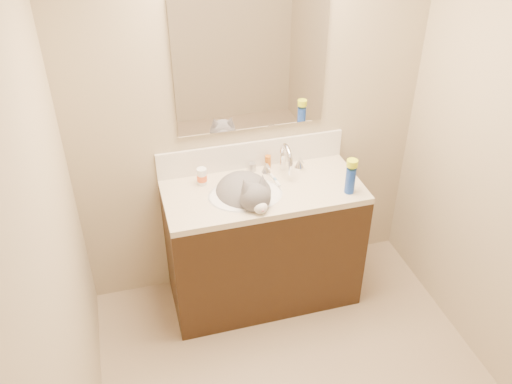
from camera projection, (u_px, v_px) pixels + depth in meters
room_shell at (334, 189)px, 2.12m from camera, size 2.24×2.54×2.52m
vanity_cabinet at (263, 246)px, 3.50m from camera, size 1.20×0.55×0.82m
counter_slab at (263, 192)px, 3.26m from camera, size 1.20×0.55×0.04m
basin at (245, 204)px, 3.24m from camera, size 0.45×0.36×0.14m
faucet at (285, 161)px, 3.35m from camera, size 0.28×0.20×0.21m
cat at (246, 196)px, 3.21m from camera, size 0.43×0.50×0.35m
backsplash at (252, 155)px, 3.41m from camera, size 1.20×0.02×0.18m
mirror at (251, 65)px, 3.08m from camera, size 0.90×0.02×0.80m
pill_bottle at (202, 176)px, 3.26m from camera, size 0.08×0.08×0.11m
pill_label at (202, 178)px, 3.27m from camera, size 0.08×0.08×0.04m
silver_jar at (252, 167)px, 3.40m from camera, size 0.06×0.06×0.06m
amber_bottle at (268, 162)px, 3.41m from camera, size 0.04×0.04×0.09m
toothbrush at (275, 180)px, 3.32m from camera, size 0.03×0.15×0.01m
toothbrush_head at (275, 180)px, 3.32m from camera, size 0.02×0.03×0.01m
spray_can at (350, 181)px, 3.17m from camera, size 0.08×0.08×0.16m
spray_cap at (352, 163)px, 3.11m from camera, size 0.08×0.08×0.04m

